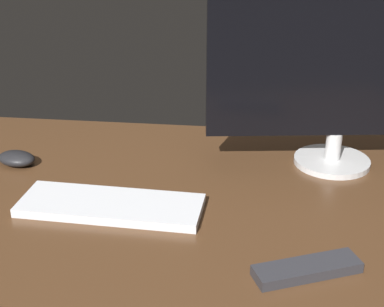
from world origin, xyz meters
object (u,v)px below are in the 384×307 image
at_px(monitor, 343,66).
at_px(keyboard, 111,205).
at_px(computer_mouse, 17,158).
at_px(tv_remote, 307,269).

height_order(monitor, keyboard, monitor).
xyz_separation_m(monitor, computer_mouse, (-0.78, -0.10, -0.24)).
xyz_separation_m(keyboard, tv_remote, (0.40, -0.18, 0.00)).
bearing_deg(tv_remote, keyboard, 132.40).
bearing_deg(computer_mouse, monitor, 22.94).
height_order(monitor, tv_remote, monitor).
relative_size(computer_mouse, tv_remote, 0.51).
bearing_deg(keyboard, computer_mouse, 149.28).
distance_m(monitor, keyboard, 0.62).
xyz_separation_m(computer_mouse, tv_remote, (0.69, -0.37, -0.01)).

